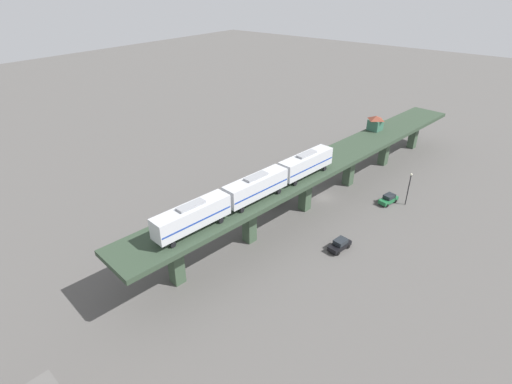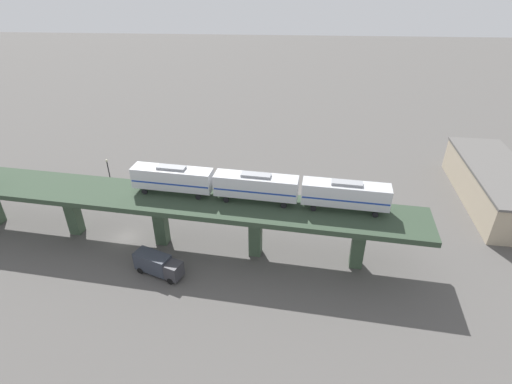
{
  "view_description": "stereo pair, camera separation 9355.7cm",
  "coord_description": "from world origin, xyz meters",
  "px_view_note": "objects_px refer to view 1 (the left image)",
  "views": [
    {
      "loc": [
        -33.49,
        65.28,
        40.83
      ],
      "look_at": [
        1.18,
        21.33,
        10.07
      ],
      "focal_mm": 28.0,
      "sensor_mm": 36.0,
      "label": 1
    },
    {
      "loc": [
        50.73,
        24.56,
        39.23
      ],
      "look_at": [
        1.18,
        21.33,
        10.07
      ],
      "focal_mm": 28.0,
      "sensor_mm": 36.0,
      "label": 2
    }
  ],
  "objects_px": {
    "street_car_black": "(340,245)",
    "street_lamp": "(409,186)",
    "delivery_truck": "(270,192)",
    "subway_train": "(256,186)",
    "signal_hut": "(376,123)",
    "street_car_green": "(389,199)"
  },
  "relations": [
    {
      "from": "signal_hut",
      "to": "street_car_black",
      "type": "distance_m",
      "value": 38.46
    },
    {
      "from": "subway_train",
      "to": "street_lamp",
      "type": "height_order",
      "value": "subway_train"
    },
    {
      "from": "signal_hut",
      "to": "delivery_truck",
      "type": "distance_m",
      "value": 31.95
    },
    {
      "from": "subway_train",
      "to": "street_car_black",
      "type": "height_order",
      "value": "subway_train"
    },
    {
      "from": "street_car_black",
      "to": "street_lamp",
      "type": "xyz_separation_m",
      "value": [
        -3.37,
        -21.53,
        3.17
      ]
    },
    {
      "from": "street_car_black",
      "to": "street_car_green",
      "type": "distance_m",
      "value": 19.92
    },
    {
      "from": "delivery_truck",
      "to": "subway_train",
      "type": "bearing_deg",
      "value": 117.31
    },
    {
      "from": "signal_hut",
      "to": "subway_train",
      "type": "bearing_deg",
      "value": 88.14
    },
    {
      "from": "street_car_black",
      "to": "street_car_green",
      "type": "xyz_separation_m",
      "value": [
        -0.41,
        -19.92,
        0.0
      ]
    },
    {
      "from": "signal_hut",
      "to": "street_car_green",
      "type": "height_order",
      "value": "signal_hut"
    },
    {
      "from": "signal_hut",
      "to": "street_car_green",
      "type": "distance_m",
      "value": 21.49
    },
    {
      "from": "signal_hut",
      "to": "street_car_black",
      "type": "relative_size",
      "value": 0.77
    },
    {
      "from": "street_car_black",
      "to": "street_lamp",
      "type": "bearing_deg",
      "value": -98.89
    },
    {
      "from": "street_car_green",
      "to": "subway_train",
      "type": "bearing_deg",
      "value": 65.44
    },
    {
      "from": "street_car_black",
      "to": "delivery_truck",
      "type": "height_order",
      "value": "delivery_truck"
    },
    {
      "from": "subway_train",
      "to": "street_car_green",
      "type": "height_order",
      "value": "subway_train"
    },
    {
      "from": "delivery_truck",
      "to": "street_lamp",
      "type": "bearing_deg",
      "value": -145.5
    },
    {
      "from": "delivery_truck",
      "to": "street_lamp",
      "type": "relative_size",
      "value": 1.08
    },
    {
      "from": "street_lamp",
      "to": "delivery_truck",
      "type": "bearing_deg",
      "value": 34.5
    },
    {
      "from": "street_car_black",
      "to": "street_car_green",
      "type": "bearing_deg",
      "value": -91.17
    },
    {
      "from": "subway_train",
      "to": "street_car_green",
      "type": "relative_size",
      "value": 7.94
    },
    {
      "from": "street_car_green",
      "to": "delivery_truck",
      "type": "distance_m",
      "value": 23.87
    }
  ]
}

